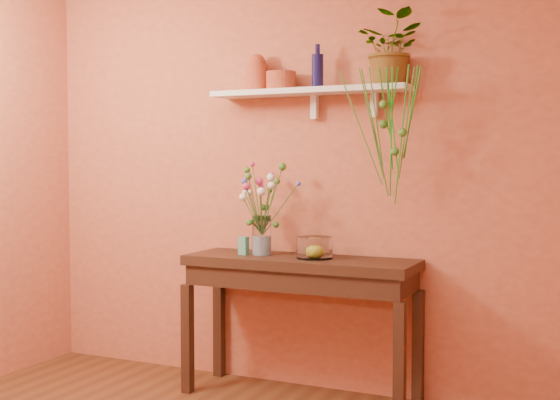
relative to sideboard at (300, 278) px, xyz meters
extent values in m
cube|color=#C66A49|center=(-0.05, 0.25, 0.59)|extent=(4.00, 0.04, 2.70)
cube|color=#3B2118|center=(0.00, 0.00, 0.10)|extent=(1.46, 0.47, 0.06)
cube|color=#3B2118|center=(0.00, 0.00, 0.00)|extent=(1.40, 0.43, 0.12)
cube|color=#3B2118|center=(-0.70, -0.20, -0.41)|extent=(0.06, 0.06, 0.70)
cube|color=#3B2118|center=(0.70, -0.20, -0.41)|extent=(0.06, 0.06, 0.70)
cube|color=#3B2118|center=(-0.70, 0.20, -0.41)|extent=(0.06, 0.06, 0.70)
cube|color=#3B2118|center=(0.70, 0.20, -0.41)|extent=(0.06, 0.06, 0.70)
cube|color=white|center=(0.00, 0.12, 1.16)|extent=(1.30, 0.24, 0.04)
cube|color=white|center=(0.00, 0.22, 1.07)|extent=(0.04, 0.05, 0.15)
cube|color=white|center=(0.40, 0.22, 1.07)|extent=(0.04, 0.05, 0.15)
cylinder|color=#AF5534|center=(-0.38, 0.15, 1.27)|extent=(0.19, 0.19, 0.17)
sphere|color=#AF5534|center=(-0.38, 0.15, 1.37)|extent=(0.12, 0.12, 0.12)
cylinder|color=#AF5534|center=(-0.19, 0.13, 1.24)|extent=(0.22, 0.22, 0.12)
cylinder|color=#131141|center=(0.06, 0.13, 1.29)|extent=(0.09, 0.09, 0.21)
cylinder|color=#131141|center=(0.06, 0.13, 1.42)|extent=(0.04, 0.04, 0.06)
imported|color=#3A7524|center=(0.54, 0.14, 1.40)|extent=(0.41, 0.36, 0.43)
cylinder|color=#3A7524|center=(0.48, 0.00, 0.89)|extent=(0.14, 0.14, 0.75)
cylinder|color=#1E901D|center=(0.58, 0.00, 0.89)|extent=(0.07, 0.17, 0.74)
cylinder|color=#1E901D|center=(0.52, 0.02, 1.09)|extent=(0.03, 0.12, 0.35)
cylinder|color=#3A7524|center=(0.47, -0.02, 0.94)|extent=(0.11, 0.16, 0.64)
cylinder|color=#1E901D|center=(0.65, -0.05, 0.87)|extent=(0.14, 0.20, 0.79)
cylinder|color=#1E901D|center=(0.69, 0.00, 1.01)|extent=(0.13, 0.18, 0.52)
cylinder|color=#3A7524|center=(0.39, -0.01, 0.92)|extent=(0.27, 0.06, 0.68)
cylinder|color=#1E901D|center=(0.69, 0.02, 1.00)|extent=(0.14, 0.12, 0.52)
cylinder|color=#1E901D|center=(0.59, 0.00, 1.08)|extent=(0.09, 0.10, 0.38)
cylinder|color=#3A7524|center=(0.66, 0.02, 0.94)|extent=(0.12, 0.10, 0.65)
cylinder|color=#1E901D|center=(0.59, -0.01, 0.96)|extent=(0.05, 0.12, 0.61)
cylinder|color=#1E901D|center=(0.57, 0.00, 0.97)|extent=(0.02, 0.18, 0.59)
cylinder|color=#3A7524|center=(0.50, -0.05, 0.98)|extent=(0.04, 0.16, 0.57)
sphere|color=#3A7524|center=(0.66, -0.05, 0.89)|extent=(0.05, 0.05, 0.05)
sphere|color=#3A7524|center=(0.54, -0.05, 1.05)|extent=(0.05, 0.05, 0.05)
sphere|color=#3A7524|center=(0.53, 0.00, 0.94)|extent=(0.05, 0.05, 0.05)
sphere|color=#3A7524|center=(0.60, -0.01, 0.78)|extent=(0.05, 0.05, 0.05)
cylinder|color=white|center=(-0.27, 0.01, 0.26)|extent=(0.12, 0.12, 0.25)
cylinder|color=silver|center=(-0.27, 0.01, 0.19)|extent=(0.11, 0.11, 0.12)
cylinder|color=#386B28|center=(-0.29, -0.07, 0.41)|extent=(0.03, 0.17, 0.31)
sphere|color=#D1306D|center=(-0.30, -0.15, 0.57)|extent=(0.05, 0.05, 0.05)
cylinder|color=#386B28|center=(-0.26, -0.03, 0.43)|extent=(0.03, 0.08, 0.34)
sphere|color=#D1306D|center=(-0.25, -0.07, 0.60)|extent=(0.05, 0.05, 0.05)
cylinder|color=#386B28|center=(-0.23, -0.08, 0.40)|extent=(0.09, 0.20, 0.29)
sphere|color=white|center=(-0.18, -0.18, 0.54)|extent=(0.05, 0.05, 0.05)
cylinder|color=#386B28|center=(-0.22, -0.03, 0.42)|extent=(0.12, 0.10, 0.32)
sphere|color=white|center=(-0.16, -0.07, 0.58)|extent=(0.05, 0.05, 0.05)
cylinder|color=#386B28|center=(-0.23, 0.00, 0.44)|extent=(0.09, 0.04, 0.37)
sphere|color=white|center=(-0.19, -0.02, 0.62)|extent=(0.05, 0.05, 0.05)
cylinder|color=#386B28|center=(-0.16, 0.05, 0.42)|extent=(0.23, 0.08, 0.33)
sphere|color=#4958C7|center=(-0.05, 0.08, 0.58)|extent=(0.03, 0.03, 0.03)
cylinder|color=#386B28|center=(-0.21, 0.04, 0.48)|extent=(0.13, 0.06, 0.43)
sphere|color=#3A7524|center=(-0.15, 0.06, 0.69)|extent=(0.05, 0.05, 0.05)
cylinder|color=#386B28|center=(-0.26, 0.04, 0.40)|extent=(0.04, 0.05, 0.28)
sphere|color=#59923C|center=(-0.24, 0.06, 0.54)|extent=(0.04, 0.04, 0.04)
cylinder|color=#386B28|center=(-0.25, 0.08, 0.43)|extent=(0.05, 0.13, 0.34)
sphere|color=#59923C|center=(-0.23, 0.14, 0.60)|extent=(0.04, 0.04, 0.04)
cylinder|color=#386B28|center=(-0.27, 0.08, 0.45)|extent=(0.01, 0.13, 0.38)
sphere|color=#D1306D|center=(-0.27, 0.14, 0.64)|extent=(0.04, 0.04, 0.04)
cylinder|color=#386B28|center=(-0.29, 0.04, 0.41)|extent=(0.04, 0.06, 0.31)
sphere|color=#D1306D|center=(-0.30, 0.06, 0.57)|extent=(0.03, 0.03, 0.03)
cylinder|color=#386B28|center=(-0.33, 0.05, 0.48)|extent=(0.11, 0.09, 0.45)
sphere|color=#D1306D|center=(-0.38, 0.09, 0.71)|extent=(0.03, 0.03, 0.03)
cylinder|color=#386B28|center=(-0.34, 0.03, 0.39)|extent=(0.15, 0.05, 0.27)
sphere|color=white|center=(-0.42, 0.06, 0.52)|extent=(0.03, 0.03, 0.03)
cylinder|color=#386B28|center=(-0.32, 0.02, 0.39)|extent=(0.09, 0.01, 0.27)
sphere|color=white|center=(-0.36, 0.02, 0.53)|extent=(0.03, 0.03, 0.03)
cylinder|color=#386B28|center=(-0.33, 0.00, 0.38)|extent=(0.13, 0.03, 0.24)
sphere|color=white|center=(-0.40, -0.01, 0.50)|extent=(0.05, 0.05, 0.05)
cylinder|color=#386B28|center=(-0.32, -0.01, 0.43)|extent=(0.11, 0.05, 0.34)
sphere|color=#4958C7|center=(-0.37, -0.03, 0.60)|extent=(0.04, 0.04, 0.04)
cylinder|color=#386B28|center=(-0.31, -0.02, 0.47)|extent=(0.07, 0.08, 0.41)
sphere|color=#3A7524|center=(-0.34, -0.06, 0.67)|extent=(0.04, 0.04, 0.04)
cylinder|color=#386B28|center=(-0.29, -0.05, 0.45)|extent=(0.03, 0.14, 0.38)
sphere|color=#59923C|center=(-0.30, -0.12, 0.63)|extent=(0.05, 0.05, 0.05)
sphere|color=#3A7524|center=(-0.29, 0.08, 0.43)|extent=(0.04, 0.04, 0.04)
sphere|color=#3A7524|center=(-0.34, -0.02, 0.34)|extent=(0.04, 0.04, 0.04)
sphere|color=#3A7524|center=(-0.18, 0.03, 0.32)|extent=(0.04, 0.04, 0.04)
sphere|color=#3A7524|center=(-0.30, 0.14, 0.43)|extent=(0.04, 0.04, 0.04)
sphere|color=#3A7524|center=(-0.33, 0.00, 0.34)|extent=(0.04, 0.04, 0.04)
sphere|color=#3A7524|center=(-0.32, 0.09, 0.36)|extent=(0.04, 0.04, 0.04)
cylinder|color=white|center=(0.10, 0.00, 0.19)|extent=(0.22, 0.22, 0.13)
cylinder|color=white|center=(0.10, 0.00, 0.13)|extent=(0.22, 0.22, 0.01)
sphere|color=#FFFB38|center=(0.10, -0.01, 0.17)|extent=(0.08, 0.08, 0.08)
cube|color=teal|center=(-0.38, -0.03, 0.19)|extent=(0.06, 0.05, 0.12)
camera|label=1|loc=(1.81, -4.16, 0.72)|focal=47.18mm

